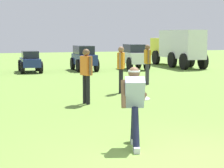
# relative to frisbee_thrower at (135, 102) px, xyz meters

# --- Properties ---
(ground_plane) EXTENTS (80.00, 80.00, 0.00)m
(ground_plane) POSITION_rel_frisbee_thrower_xyz_m (0.34, -1.08, -0.79)
(ground_plane) COLOR olive
(frisbee_thrower) EXTENTS (0.67, 1.04, 1.40)m
(frisbee_thrower) POSITION_rel_frisbee_thrower_xyz_m (0.00, 0.00, 0.00)
(frisbee_thrower) COLOR #191E38
(frisbee_thrower) RESTS_ON ground_plane
(frisbee_in_flight) EXTENTS (0.39, 0.39, 0.07)m
(frisbee_in_flight) POSITION_rel_frisbee_thrower_xyz_m (0.36, 0.48, -0.01)
(frisbee_in_flight) COLOR white
(teammate_near_sideline) EXTENTS (0.27, 0.50, 1.56)m
(teammate_near_sideline) POSITION_rel_frisbee_thrower_xyz_m (4.07, 8.59, 0.15)
(teammate_near_sideline) COLOR #33333D
(teammate_near_sideline) RESTS_ON ground_plane
(teammate_midfield) EXTENTS (0.35, 0.46, 1.56)m
(teammate_midfield) POSITION_rel_frisbee_thrower_xyz_m (2.22, 6.60, 0.15)
(teammate_midfield) COLOR black
(teammate_midfield) RESTS_ON ground_plane
(teammate_deep) EXTENTS (0.29, 0.49, 1.56)m
(teammate_deep) POSITION_rel_frisbee_thrower_xyz_m (0.49, 4.78, 0.15)
(teammate_deep) COLOR black
(teammate_deep) RESTS_ON ground_plane
(parked_car_slot_d) EXTENTS (1.20, 2.25, 1.10)m
(parked_car_slot_d) POSITION_rel_frisbee_thrower_xyz_m (0.59, 15.65, -0.23)
(parked_car_slot_d) COLOR navy
(parked_car_slot_d) RESTS_ON ground_plane
(parked_car_slot_e) EXTENTS (1.29, 2.46, 1.34)m
(parked_car_slot_e) POSITION_rel_frisbee_thrower_xyz_m (3.53, 15.81, -0.07)
(parked_car_slot_e) COLOR navy
(parked_car_slot_e) RESTS_ON ground_plane
(parked_car_slot_f) EXTENTS (1.37, 2.43, 1.40)m
(parked_car_slot_f) POSITION_rel_frisbee_thrower_xyz_m (6.33, 15.48, -0.05)
(parked_car_slot_f) COLOR silver
(parked_car_slot_f) RESTS_ON ground_plane
(box_truck) EXTENTS (1.70, 5.96, 2.20)m
(box_truck) POSITION_rel_frisbee_thrower_xyz_m (9.64, 16.65, 0.44)
(box_truck) COLOR yellow
(box_truck) RESTS_ON ground_plane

